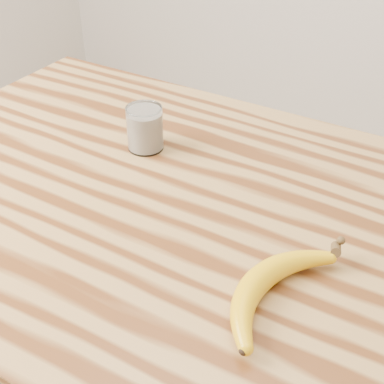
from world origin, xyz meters
The scene contains 3 objects.
table centered at (0.00, 0.00, 0.77)m, with size 1.20×0.80×0.90m.
smoothie_glass centered at (-0.15, 0.12, 0.94)m, with size 0.07×0.07×0.09m.
banana centered at (0.20, -0.12, 0.92)m, with size 0.11×0.31×0.04m, color #D59E0C, non-canonical shape.
Camera 1 is at (0.39, -0.61, 1.45)m, focal length 50.00 mm.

